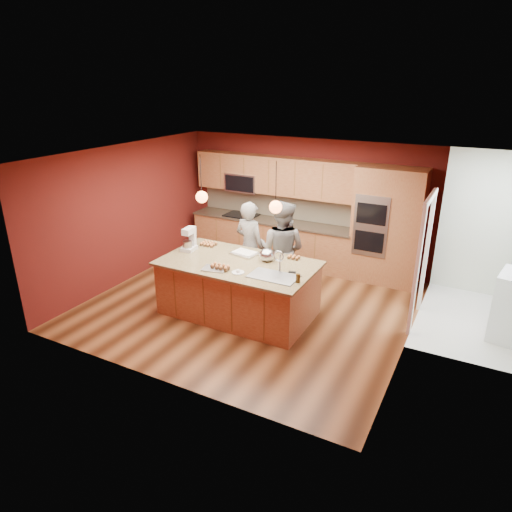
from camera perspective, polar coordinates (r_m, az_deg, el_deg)
The scene contains 24 objects.
floor at distance 8.32m, azimuth -0.77°, elevation -6.16°, with size 5.50×5.50×0.00m, color #40210F.
ceiling at distance 7.47m, azimuth -0.88°, elevation 12.55°, with size 5.50×5.50×0.00m, color silver.
wall_back at distance 9.96m, azimuth 6.12°, elevation 6.74°, with size 5.50×5.50×0.00m, color #551613.
wall_front at distance 5.88m, azimuth -12.60°, elevation -4.29°, with size 5.50×5.50×0.00m, color #551613.
wall_left at distance 9.36m, azimuth -15.83°, elevation 5.10°, with size 5.00×5.00×0.00m, color #551613.
wall_right at distance 6.98m, azimuth 19.42°, elevation -0.83°, with size 5.00×5.00×0.00m, color #551613.
cabinet_run at distance 10.10m, azimuth 1.91°, elevation 4.90°, with size 3.74×0.64×2.30m.
oven_column at distance 9.23m, azimuth 16.03°, elevation 3.56°, with size 1.30×0.62×2.30m.
doorway_trim at distance 7.83m, azimuth 19.98°, elevation -0.88°, with size 0.08×1.11×2.20m, color white, non-canonical shape.
pendant_left at distance 7.68m, azimuth -6.80°, elevation 7.37°, with size 0.20×0.20×0.80m.
pendant_right at distance 7.02m, azimuth 2.47°, elevation 6.17°, with size 0.20×0.20×0.80m.
island at distance 7.84m, azimuth -2.12°, elevation -3.98°, with size 2.61×1.46×1.34m.
person_left at distance 8.63m, azimuth -0.79°, elevation 1.20°, with size 0.63×0.42×1.74m, color black.
person_right at distance 8.33m, azimuth 3.27°, elevation 0.76°, with size 0.89×0.69×1.83m, color gray.
stand_mixer at distance 8.22m, azimuth -8.35°, elevation 1.93°, with size 0.24×0.32×0.41m.
sheet_cake at distance 7.98m, azimuth -1.43°, elevation 0.36°, with size 0.48×0.39×0.05m.
cooling_rack at distance 7.40m, azimuth -5.21°, elevation -1.57°, with size 0.38×0.27×0.02m, color #A2A5A9.
mixing_bowl at distance 7.67m, azimuth 1.39°, elevation 0.13°, with size 0.27×0.27×0.23m, color #B5B9BC.
plate at distance 7.23m, azimuth -2.26°, elevation -2.06°, with size 0.20×0.20×0.01m, color silver.
tumbler at distance 6.90m, azimuth 5.27°, elevation -2.79°, with size 0.07×0.07×0.13m, color #39270C.
phone at distance 7.27m, azimuth 4.55°, elevation -2.02°, with size 0.12×0.06×0.01m, color black.
cupcakes_left at distance 8.45m, azimuth -5.97°, elevation 1.53°, with size 0.30×0.22×0.07m, color #D67F43, non-canonical shape.
cupcakes_rack at distance 7.35m, azimuth -4.49°, elevation -1.32°, with size 0.33×0.16×0.07m, color #D67F43, non-canonical shape.
cupcakes_right at distance 7.80m, azimuth 4.75°, elevation -0.15°, with size 0.22×0.14×0.06m, color #D67F43, non-canonical shape.
Camera 1 is at (3.54, -6.47, 3.84)m, focal length 32.00 mm.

